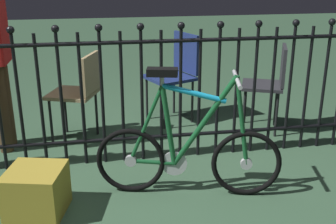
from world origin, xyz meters
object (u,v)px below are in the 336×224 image
bicycle (188,151)px  display_crate (37,192)px  chair_tan (80,88)px  chair_charcoal (271,80)px  chair_navy (177,69)px

bicycle → display_crate: bearing=-175.5°
bicycle → chair_tan: bicycle is taller
bicycle → chair_charcoal: size_ratio=1.52×
bicycle → chair_navy: (0.20, 1.48, 0.21)m
chair_charcoal → bicycle: bearing=-134.5°
chair_tan → display_crate: 1.24m
chair_tan → chair_navy: size_ratio=0.91×
chair_navy → bicycle: bearing=-97.8°
chair_tan → bicycle: bearing=-55.6°
chair_tan → chair_charcoal: size_ratio=0.97×
chair_navy → display_crate: size_ratio=2.53×
bicycle → chair_charcoal: bearing=45.5°
chair_charcoal → display_crate: 2.34m
bicycle → display_crate: bicycle is taller
bicycle → display_crate: (-1.01, -0.08, -0.17)m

